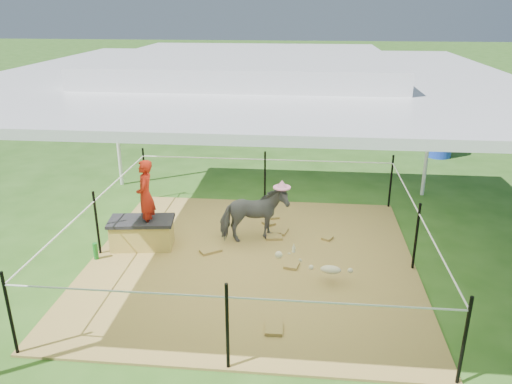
# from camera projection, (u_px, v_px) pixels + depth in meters

# --- Properties ---
(ground) EXTENTS (90.00, 90.00, 0.00)m
(ground) POSITION_uv_depth(u_px,v_px,m) (252.00, 262.00, 7.16)
(ground) COLOR #2D5919
(ground) RESTS_ON ground
(hay_patch) EXTENTS (4.60, 4.60, 0.03)m
(hay_patch) POSITION_uv_depth(u_px,v_px,m) (252.00, 261.00, 7.16)
(hay_patch) COLOR brown
(hay_patch) RESTS_ON ground
(canopy_tent) EXTENTS (6.30, 6.30, 2.90)m
(canopy_tent) POSITION_uv_depth(u_px,v_px,m) (251.00, 71.00, 6.20)
(canopy_tent) COLOR silver
(canopy_tent) RESTS_ON ground
(rope_fence) EXTENTS (4.54, 4.54, 1.00)m
(rope_fence) POSITION_uv_depth(u_px,v_px,m) (252.00, 221.00, 6.93)
(rope_fence) COLOR black
(rope_fence) RESTS_ON ground
(straw_bale) EXTENTS (0.94, 0.56, 0.40)m
(straw_bale) POSITION_uv_depth(u_px,v_px,m) (142.00, 235.00, 7.49)
(straw_bale) COLOR #B59A41
(straw_bale) RESTS_ON hay_patch
(dark_cloth) EXTENTS (1.01, 0.62, 0.05)m
(dark_cloth) POSITION_uv_depth(u_px,v_px,m) (141.00, 221.00, 7.41)
(dark_cloth) COLOR black
(dark_cloth) RESTS_ON straw_bale
(woman) EXTENTS (0.30, 0.42, 1.07)m
(woman) POSITION_uv_depth(u_px,v_px,m) (145.00, 189.00, 7.22)
(woman) COLOR red
(woman) RESTS_ON straw_bale
(green_bottle) EXTENTS (0.08, 0.08, 0.25)m
(green_bottle) POSITION_uv_depth(u_px,v_px,m) (96.00, 251.00, 7.14)
(green_bottle) COLOR #187022
(green_bottle) RESTS_ON hay_patch
(pony) EXTENTS (1.11, 0.80, 0.85)m
(pony) POSITION_uv_depth(u_px,v_px,m) (254.00, 215.00, 7.60)
(pony) COLOR #46464A
(pony) RESTS_ON hay_patch
(pink_hat) EXTENTS (0.27, 0.27, 0.12)m
(pink_hat) POSITION_uv_depth(u_px,v_px,m) (254.00, 185.00, 7.42)
(pink_hat) COLOR #FF93CE
(pink_hat) RESTS_ON pony
(foal) EXTENTS (0.86, 0.53, 0.45)m
(foal) POSITION_uv_depth(u_px,v_px,m) (331.00, 268.00, 6.49)
(foal) COLOR #BEB18B
(foal) RESTS_ON hay_patch
(trash_barrel) EXTENTS (0.64, 0.64, 0.91)m
(trash_barrel) POSITION_uv_depth(u_px,v_px,m) (440.00, 138.00, 11.93)
(trash_barrel) COLOR blue
(trash_barrel) RESTS_ON ground
(picnic_table_near) EXTENTS (1.81, 1.54, 0.64)m
(picnic_table_near) POSITION_uv_depth(u_px,v_px,m) (343.00, 116.00, 14.83)
(picnic_table_near) COLOR brown
(picnic_table_near) RESTS_ON ground
(picnic_table_far) EXTENTS (2.10, 1.64, 0.81)m
(picnic_table_far) POSITION_uv_depth(u_px,v_px,m) (441.00, 113.00, 14.95)
(picnic_table_far) COLOR brown
(picnic_table_far) RESTS_ON ground
(distant_person) EXTENTS (0.70, 0.63, 1.18)m
(distant_person) POSITION_uv_depth(u_px,v_px,m) (356.00, 110.00, 14.32)
(distant_person) COLOR teal
(distant_person) RESTS_ON ground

